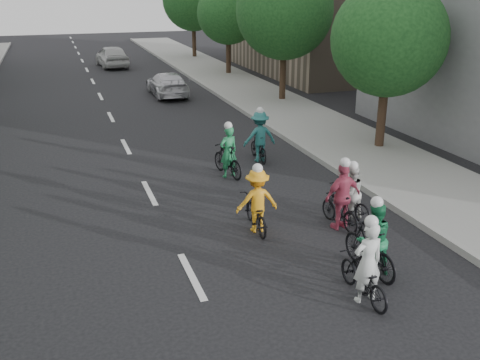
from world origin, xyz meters
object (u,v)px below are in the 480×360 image
cyclist_2 (365,272)px  follow_car_lead (167,84)px  cyclist_3 (256,206)px  follow_car_trail (112,56)px  cyclist_6 (341,202)px  cyclist_1 (371,244)px  cyclist_4 (259,140)px  cyclist_5 (228,157)px  cyclist_0 (350,197)px

cyclist_2 → follow_car_lead: bearing=-91.8°
cyclist_2 → follow_car_lead: cyclist_2 is taller
cyclist_3 → follow_car_trail: cyclist_3 is taller
cyclist_2 → cyclist_6: (1.17, 3.01, 0.12)m
cyclist_1 → cyclist_4: cyclist_4 is taller
cyclist_6 → follow_car_lead: (-0.61, 17.96, -0.06)m
cyclist_2 → follow_car_trail: bearing=-88.5°
cyclist_3 → follow_car_lead: (1.43, 17.40, -0.02)m
cyclist_2 → cyclist_5: size_ratio=1.01×
follow_car_lead → follow_car_trail: (-1.61, 11.75, 0.16)m
cyclist_5 → cyclist_6: cyclist_6 is taller
cyclist_3 → follow_car_trail: 29.15m
cyclist_3 → cyclist_0: bearing=-177.5°
cyclist_0 → follow_car_trail: cyclist_0 is taller
cyclist_3 → follow_car_trail: (-0.18, 29.15, 0.14)m
cyclist_2 → follow_car_trail: cyclist_2 is taller
cyclist_0 → cyclist_4: 5.22m
cyclist_6 → follow_car_trail: bearing=-92.7°
cyclist_3 → cyclist_4: 5.52m
cyclist_6 → cyclist_0: bearing=-143.9°
follow_car_lead → follow_car_trail: size_ratio=0.94×
cyclist_1 → cyclist_4: 7.89m
cyclist_0 → cyclist_5: 4.54m
cyclist_5 → follow_car_trail: (-0.74, 25.14, 0.16)m
cyclist_2 → cyclist_3: size_ratio=1.02×
cyclist_0 → follow_car_lead: bearing=-96.5°
cyclist_4 → follow_car_lead: bearing=-86.3°
cyclist_4 → cyclist_5: size_ratio=1.06×
cyclist_2 → follow_car_trail: 32.74m
cyclist_3 → cyclist_5: size_ratio=0.98×
cyclist_1 → follow_car_trail: size_ratio=0.39×
follow_car_lead → cyclist_0: bearing=93.5°
cyclist_0 → follow_car_lead: cyclist_0 is taller
cyclist_2 → cyclist_4: (1.19, 8.69, 0.18)m
cyclist_5 → cyclist_0: bearing=104.3°
cyclist_1 → follow_car_lead: bearing=-93.8°
cyclist_3 → cyclist_4: bearing=-107.7°
cyclist_0 → follow_car_trail: (-2.74, 29.22, 0.23)m
follow_car_lead → cyclist_6: bearing=91.7°
cyclist_5 → follow_car_trail: cyclist_5 is taller
cyclist_1 → cyclist_2: 1.06m
cyclist_1 → follow_car_trail: (-1.70, 31.89, 0.12)m
cyclist_1 → cyclist_5: bearing=-86.0°
cyclist_5 → cyclist_6: bearing=96.2°
cyclist_2 → follow_car_lead: 20.97m
cyclist_2 → cyclist_3: (-0.87, 3.57, 0.07)m
cyclist_0 → follow_car_lead: (-1.13, 17.47, 0.07)m
cyclist_4 → follow_car_trail: cyclist_4 is taller
cyclist_1 → follow_car_trail: bearing=-91.1°
cyclist_3 → cyclist_6: size_ratio=0.94×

